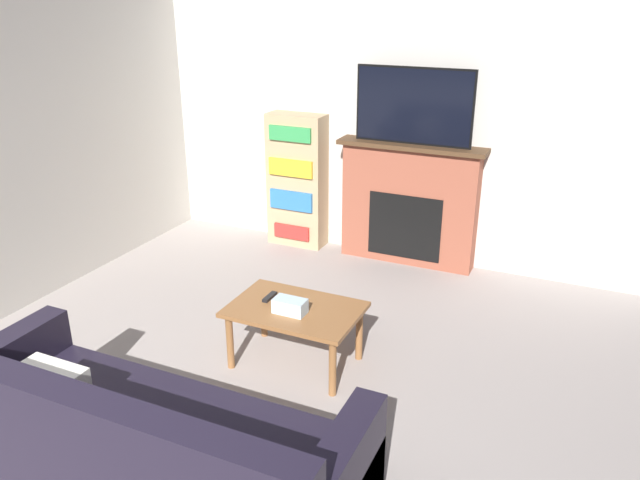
{
  "coord_description": "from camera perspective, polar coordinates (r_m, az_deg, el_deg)",
  "views": [
    {
      "loc": [
        1.92,
        -1.29,
        2.45
      ],
      "look_at": [
        0.17,
        2.55,
        0.75
      ],
      "focal_mm": 35.0,
      "sensor_mm": 36.0,
      "label": 1
    }
  ],
  "objects": [
    {
      "name": "wall_side",
      "position": [
        5.5,
        -26.02,
        8.17
      ],
      "size": [
        0.06,
        5.23,
        2.7
      ],
      "color": "beige",
      "rests_on": "ground_plane"
    },
    {
      "name": "coffee_table",
      "position": [
        4.3,
        -2.3,
        -6.9
      ],
      "size": [
        0.89,
        0.59,
        0.44
      ],
      "color": "brown",
      "rests_on": "ground_plane"
    },
    {
      "name": "fireplace",
      "position": [
        5.93,
        8.13,
        3.32
      ],
      "size": [
        1.37,
        0.28,
        1.16
      ],
      "color": "brown",
      "rests_on": "ground_plane"
    },
    {
      "name": "bookshelf",
      "position": [
        6.29,
        -2.11,
        5.44
      ],
      "size": [
        0.58,
        0.29,
        1.34
      ],
      "color": "tan",
      "rests_on": "ground_plane"
    },
    {
      "name": "tv",
      "position": [
        5.69,
        8.57,
        12.01
      ],
      "size": [
        1.07,
        0.03,
        0.68
      ],
      "color": "black",
      "rests_on": "fireplace"
    },
    {
      "name": "couch",
      "position": [
        3.41,
        -15.8,
        -18.44
      ],
      "size": [
        2.19,
        0.88,
        0.86
      ],
      "color": "black",
      "rests_on": "ground_plane"
    },
    {
      "name": "tissue_box",
      "position": [
        4.19,
        -2.76,
        -6.05
      ],
      "size": [
        0.22,
        0.12,
        0.1
      ],
      "color": "silver",
      "rests_on": "coffee_table"
    },
    {
      "name": "remote_control",
      "position": [
        4.4,
        -4.63,
        -5.2
      ],
      "size": [
        0.04,
        0.15,
        0.02
      ],
      "color": "black",
      "rests_on": "coffee_table"
    },
    {
      "name": "wall_back",
      "position": [
        5.98,
        5.43,
        11.2
      ],
      "size": [
        5.45,
        0.06,
        2.7
      ],
      "color": "beige",
      "rests_on": "ground_plane"
    }
  ]
}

